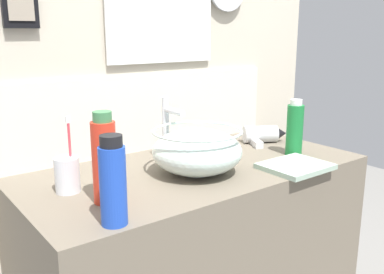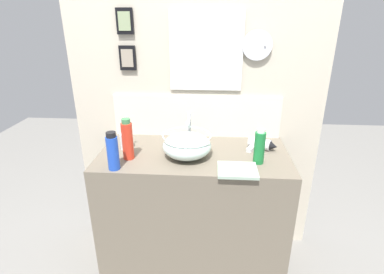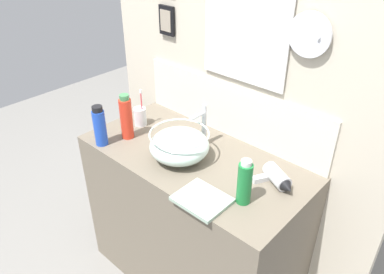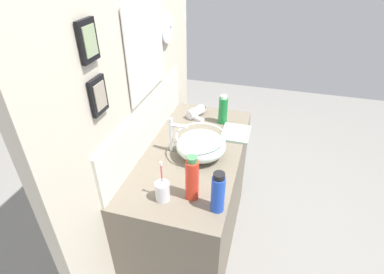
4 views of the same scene
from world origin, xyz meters
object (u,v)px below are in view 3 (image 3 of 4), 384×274
faucet (202,123)px  soap_dispenser (245,183)px  hair_drier (278,178)px  hand_towel (202,199)px  spray_bottle (126,117)px  glass_bowl_sink (179,145)px  shampoo_bottle (100,126)px  toothbrush_cup (140,116)px

faucet → soap_dispenser: 0.45m
hair_drier → hand_towel: 0.34m
spray_bottle → hand_towel: size_ratio=1.15×
glass_bowl_sink → soap_dispenser: 0.40m
faucet → hand_towel: bearing=-48.8°
glass_bowl_sink → faucet: (-0.00, 0.16, 0.05)m
faucet → soap_dispenser: bearing=-27.5°
soap_dispenser → hand_towel: soap_dispenser is taller
shampoo_bottle → hand_towel: size_ratio=1.01×
soap_dispenser → hand_towel: size_ratio=0.96×
shampoo_bottle → soap_dispenser: (0.77, 0.12, -0.01)m
shampoo_bottle → hair_drier: bearing=20.8°
hair_drier → toothbrush_cup: 0.82m
glass_bowl_sink → toothbrush_cup: bearing=167.0°
toothbrush_cup → shampoo_bottle: 0.26m
glass_bowl_sink → spray_bottle: spray_bottle is taller
hair_drier → hand_towel: size_ratio=0.95×
shampoo_bottle → hand_towel: bearing=1.3°
toothbrush_cup → soap_dispenser: toothbrush_cup is taller
hair_drier → hand_towel: hair_drier is taller
hand_towel → glass_bowl_sink: bearing=150.5°
toothbrush_cup → spray_bottle: spray_bottle is taller
shampoo_bottle → toothbrush_cup: bearing=91.5°
hair_drier → soap_dispenser: (-0.04, -0.19, 0.06)m
hair_drier → soap_dispenser: bearing=-103.1°
faucet → spray_bottle: spray_bottle is taller
glass_bowl_sink → hand_towel: size_ratio=1.35×
faucet → hair_drier: bearing=-2.9°
glass_bowl_sink → hair_drier: size_ratio=1.42×
glass_bowl_sink → faucet: bearing=90.0°
faucet → toothbrush_cup: size_ratio=1.04×
faucet → hair_drier: (0.44, -0.02, -0.09)m
hair_drier → spray_bottle: (-0.77, -0.18, 0.08)m
hand_towel → faucet: bearing=131.2°
glass_bowl_sink → spray_bottle: bearing=-172.8°
hair_drier → toothbrush_cup: bearing=-176.5°
faucet → soap_dispenser: size_ratio=1.09×
glass_bowl_sink → faucet: 0.17m
glass_bowl_sink → soap_dispenser: bearing=-6.7°
glass_bowl_sink → faucet: size_ratio=1.28×
faucet → toothbrush_cup: faucet is taller
toothbrush_cup → shampoo_bottle: same height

